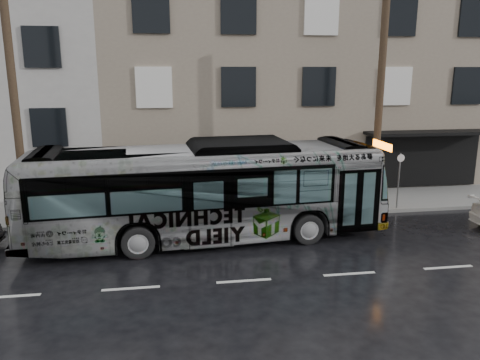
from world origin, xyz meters
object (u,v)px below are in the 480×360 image
at_px(utility_pole_rear, 15,107).
at_px(sign_post, 399,181).
at_px(bus, 207,191).
at_px(utility_pole_front, 379,103).

height_order(utility_pole_rear, sign_post, utility_pole_rear).
relative_size(sign_post, bus, 0.19).
relative_size(utility_pole_front, utility_pole_rear, 1.00).
height_order(utility_pole_rear, bus, utility_pole_rear).
distance_m(utility_pole_front, sign_post, 3.48).
xyz_separation_m(utility_pole_rear, sign_post, (15.10, 0.00, -3.30)).
distance_m(utility_pole_front, bus, 8.10).
bearing_deg(utility_pole_rear, bus, -17.61).
bearing_deg(bus, utility_pole_front, -77.93).
bearing_deg(sign_post, bus, -165.64).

